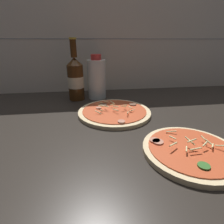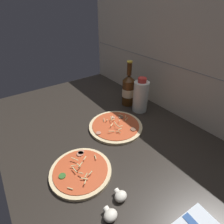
{
  "view_description": "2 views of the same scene",
  "coord_description": "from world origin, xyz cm",
  "px_view_note": "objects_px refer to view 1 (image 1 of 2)",
  "views": [
    {
      "loc": [
        -18.19,
        -53.26,
        29.07
      ],
      "look_at": [
        -10.27,
        3.35,
        5.66
      ],
      "focal_mm": 28.0,
      "sensor_mm": 36.0,
      "label": 1
    },
    {
      "loc": [
        49.9,
        -35.57,
        59.69
      ],
      "look_at": [
        -11.95,
        9.11,
        10.29
      ],
      "focal_mm": 28.0,
      "sensor_mm": 36.0,
      "label": 2
    }
  ],
  "objects_px": {
    "oil_bottle": "(97,79)",
    "beer_bottle": "(76,78)",
    "pizza_near": "(190,151)",
    "pizza_far": "(114,112)"
  },
  "relations": [
    {
      "from": "oil_bottle",
      "to": "pizza_far",
      "type": "bearing_deg",
      "value": -76.45
    },
    {
      "from": "pizza_far",
      "to": "beer_bottle",
      "type": "xyz_separation_m",
      "value": [
        -0.15,
        0.21,
        0.09
      ]
    },
    {
      "from": "pizza_near",
      "to": "beer_bottle",
      "type": "relative_size",
      "value": 0.86
    },
    {
      "from": "pizza_far",
      "to": "beer_bottle",
      "type": "bearing_deg",
      "value": 125.94
    },
    {
      "from": "oil_bottle",
      "to": "beer_bottle",
      "type": "bearing_deg",
      "value": -173.67
    },
    {
      "from": "beer_bottle",
      "to": "pizza_near",
      "type": "bearing_deg",
      "value": -58.44
    },
    {
      "from": "pizza_far",
      "to": "beer_bottle",
      "type": "relative_size",
      "value": 1.01
    },
    {
      "from": "pizza_near",
      "to": "pizza_far",
      "type": "distance_m",
      "value": 0.32
    },
    {
      "from": "pizza_far",
      "to": "pizza_near",
      "type": "bearing_deg",
      "value": -61.97
    },
    {
      "from": "beer_bottle",
      "to": "oil_bottle",
      "type": "height_order",
      "value": "beer_bottle"
    }
  ]
}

